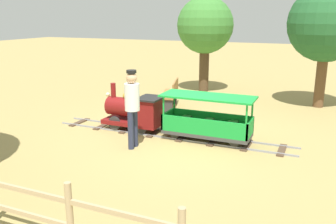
% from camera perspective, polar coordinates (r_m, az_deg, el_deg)
% --- Properties ---
extents(ground_plane, '(60.00, 60.00, 0.00)m').
position_cam_1_polar(ground_plane, '(8.23, 1.46, -3.87)').
color(ground_plane, '#A38C51').
extents(track, '(0.71, 5.70, 0.04)m').
position_cam_1_polar(track, '(8.30, 0.16, -3.58)').
color(track, gray).
rests_on(track, ground_plane).
extents(locomotive, '(0.67, 1.45, 1.07)m').
position_cam_1_polar(locomotive, '(8.53, -5.18, 0.16)').
color(locomotive, maroon).
rests_on(locomotive, ground_plane).
extents(passenger_car, '(0.77, 2.00, 0.97)m').
position_cam_1_polar(passenger_car, '(7.88, 6.19, -1.57)').
color(passenger_car, '#3F3F3F').
rests_on(passenger_car, ground_plane).
extents(conductor_person, '(0.30, 0.30, 1.62)m').
position_cam_1_polar(conductor_person, '(7.31, -5.67, 1.45)').
color(conductor_person, '#282D47').
rests_on(conductor_person, ground_plane).
extents(park_bench, '(1.36, 0.75, 0.82)m').
position_cam_1_polar(park_bench, '(10.63, 0.47, 2.80)').
color(park_bench, olive).
rests_on(park_bench, ground_plane).
extents(oak_tree_far, '(2.20, 2.20, 3.54)m').
position_cam_1_polar(oak_tree_far, '(11.48, 23.78, 12.58)').
color(oak_tree_far, brown).
rests_on(oak_tree_far, ground_plane).
extents(oak_tree_distant, '(1.97, 1.97, 3.32)m').
position_cam_1_polar(oak_tree_distant, '(12.98, 5.87, 13.31)').
color(oak_tree_distant, '#4C3823').
rests_on(oak_tree_distant, ground_plane).
extents(fence_section, '(0.08, 6.78, 0.90)m').
position_cam_1_polar(fence_section, '(4.75, -21.76, -13.42)').
color(fence_section, tan).
rests_on(fence_section, ground_plane).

